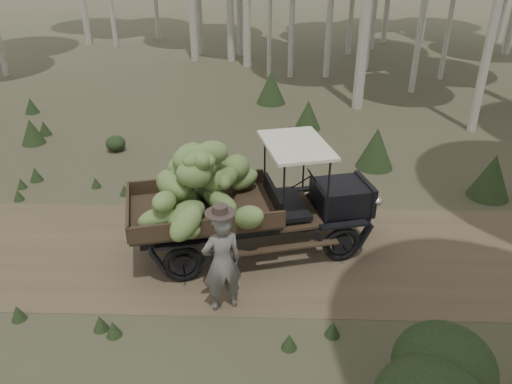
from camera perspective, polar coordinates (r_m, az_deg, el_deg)
ground at (r=10.93m, az=-8.93°, el=-6.82°), size 120.00×120.00×0.00m
dirt_track at (r=10.93m, az=-8.93°, el=-6.80°), size 70.00×4.00×0.01m
banana_truck at (r=10.04m, az=-3.68°, el=0.34°), size 5.41×3.23×2.60m
farmer at (r=8.82m, az=-3.92°, el=-7.93°), size 0.84×0.71×2.13m
undergrowth at (r=10.59m, az=-10.62°, el=-4.53°), size 23.15×21.87×1.38m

